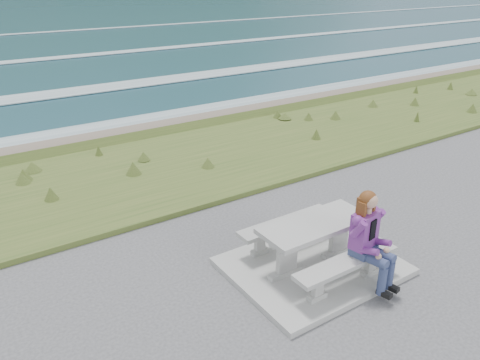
% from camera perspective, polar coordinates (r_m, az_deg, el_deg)
% --- Properties ---
extents(concrete_slab, '(2.60, 2.10, 0.10)m').
position_cam_1_polar(concrete_slab, '(7.70, 8.80, -10.33)').
color(concrete_slab, '#A4A49F').
rests_on(concrete_slab, ground).
extents(picnic_table, '(1.80, 0.75, 0.75)m').
position_cam_1_polar(picnic_table, '(7.37, 9.11, -6.26)').
color(picnic_table, '#A4A49F').
rests_on(picnic_table, concrete_slab).
extents(bench_landward, '(1.80, 0.35, 0.45)m').
position_cam_1_polar(bench_landward, '(7.08, 12.82, -10.20)').
color(bench_landward, '#A4A49F').
rests_on(bench_landward, concrete_slab).
extents(bench_seaward, '(1.80, 0.35, 0.45)m').
position_cam_1_polar(bench_seaward, '(7.94, 5.62, -5.63)').
color(bench_seaward, '#A4A49F').
rests_on(bench_seaward, concrete_slab).
extents(grass_verge, '(160.00, 4.50, 0.22)m').
position_cam_1_polar(grass_verge, '(11.43, -8.05, 1.37)').
color(grass_verge, '#3A5720').
rests_on(grass_verge, ground).
extents(shore_drop, '(160.00, 0.80, 2.20)m').
position_cam_1_polar(shore_drop, '(13.96, -13.31, 5.18)').
color(shore_drop, '#6A5E4F').
rests_on(shore_drop, ground).
extents(ocean, '(1600.00, 1600.00, 0.09)m').
position_cam_1_polar(ocean, '(30.63, -24.91, 10.38)').
color(ocean, '#1F4B59').
rests_on(ocean, ground).
extents(seated_woman, '(0.54, 0.80, 1.46)m').
position_cam_1_polar(seated_woman, '(7.13, 15.77, -8.45)').
color(seated_woman, navy).
rests_on(seated_woman, concrete_slab).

